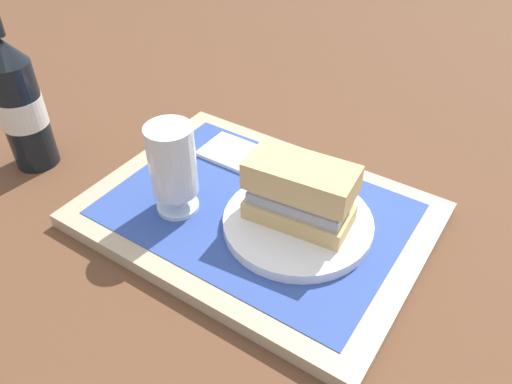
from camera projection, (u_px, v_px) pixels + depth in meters
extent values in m
plane|color=brown|center=(256.00, 220.00, 0.68)|extent=(3.00, 3.00, 0.00)
cube|color=tan|center=(256.00, 215.00, 0.67)|extent=(0.44, 0.32, 0.02)
cube|color=#2D4793|center=(256.00, 209.00, 0.67)|extent=(0.38, 0.27, 0.00)
cylinder|color=white|center=(298.00, 223.00, 0.63)|extent=(0.19, 0.19, 0.01)
cube|color=tan|center=(299.00, 212.00, 0.62)|extent=(0.14, 0.08, 0.02)
cube|color=#9EA3A8|center=(300.00, 199.00, 0.61)|extent=(0.12, 0.07, 0.02)
cube|color=silver|center=(300.00, 192.00, 0.60)|extent=(0.12, 0.06, 0.01)
sphere|color=#47932D|center=(263.00, 173.00, 0.61)|extent=(0.04, 0.04, 0.04)
cube|color=tan|center=(301.00, 177.00, 0.59)|extent=(0.14, 0.08, 0.04)
cylinder|color=silver|center=(178.00, 206.00, 0.67)|extent=(0.06, 0.06, 0.01)
cylinder|color=silver|center=(177.00, 197.00, 0.66)|extent=(0.01, 0.01, 0.02)
cylinder|color=silver|center=(172.00, 160.00, 0.62)|extent=(0.06, 0.06, 0.09)
cylinder|color=gold|center=(175.00, 181.00, 0.64)|extent=(0.06, 0.06, 0.03)
cylinder|color=white|center=(173.00, 169.00, 0.63)|extent=(0.05, 0.05, 0.01)
cube|color=white|center=(232.00, 152.00, 0.76)|extent=(0.09, 0.07, 0.01)
cylinder|color=black|center=(24.00, 116.00, 0.73)|extent=(0.06, 0.06, 0.17)
cylinder|color=silver|center=(22.00, 111.00, 0.73)|extent=(0.07, 0.07, 0.05)
cone|color=black|center=(1.00, 50.00, 0.67)|extent=(0.06, 0.06, 0.04)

